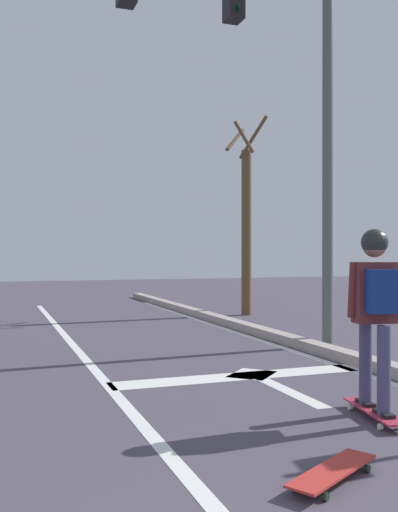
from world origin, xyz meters
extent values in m
cube|color=silver|center=(-0.08, 6.00, 0.00)|extent=(0.12, 20.00, 0.01)
cube|color=silver|center=(2.80, 6.00, 0.00)|extent=(0.12, 20.00, 0.01)
cube|color=silver|center=(1.44, 6.19, 0.00)|extent=(3.03, 0.40, 0.01)
cube|color=silver|center=(1.59, 5.40, 0.00)|extent=(0.16, 1.40, 0.01)
cube|color=silver|center=(1.59, 6.25, 0.00)|extent=(0.71, 0.71, 0.01)
cube|color=#A6968F|center=(3.05, 6.00, 0.07)|extent=(0.24, 24.00, 0.14)
cube|color=#A7283E|center=(1.80, 4.28, 0.07)|extent=(0.35, 0.88, 0.02)
cube|color=#B2B2B7|center=(1.86, 4.57, 0.06)|extent=(0.16, 0.08, 0.01)
cylinder|color=silver|center=(1.77, 4.58, 0.03)|extent=(0.04, 0.06, 0.05)
cylinder|color=silver|center=(1.95, 4.55, 0.03)|extent=(0.04, 0.06, 0.05)
cube|color=#B2B2B7|center=(1.75, 3.99, 0.06)|extent=(0.16, 0.08, 0.01)
cylinder|color=silver|center=(1.66, 4.01, 0.03)|extent=(0.04, 0.06, 0.05)
cylinder|color=#46446A|center=(1.84, 4.45, 0.45)|extent=(0.11, 0.11, 0.73)
cube|color=black|center=(1.84, 4.45, 0.10)|extent=(0.13, 0.25, 0.03)
cylinder|color=#46446A|center=(1.77, 4.11, 0.45)|extent=(0.11, 0.11, 0.73)
cube|color=black|center=(1.77, 4.11, 0.10)|extent=(0.13, 0.25, 0.03)
cube|color=maroon|center=(1.80, 4.28, 1.07)|extent=(0.37, 0.24, 0.51)
cylinder|color=maroon|center=(1.63, 4.34, 1.09)|extent=(0.07, 0.10, 0.47)
cylinder|color=maroon|center=(1.98, 4.27, 1.09)|extent=(0.07, 0.10, 0.47)
sphere|color=#8A6450|center=(1.80, 4.28, 1.46)|extent=(0.20, 0.20, 0.20)
sphere|color=#252A27|center=(1.80, 4.28, 1.49)|extent=(0.23, 0.23, 0.23)
cube|color=navy|center=(1.77, 4.14, 1.09)|extent=(0.28, 0.19, 0.36)
cube|color=#B62E28|center=(0.73, 3.25, 0.07)|extent=(0.80, 0.58, 0.02)
cube|color=#B2B2B7|center=(0.97, 3.39, 0.06)|extent=(0.12, 0.17, 0.01)
cylinder|color=black|center=(0.93, 3.47, 0.03)|extent=(0.06, 0.05, 0.05)
cylinder|color=black|center=(1.02, 3.31, 0.03)|extent=(0.06, 0.05, 0.05)
cube|color=#B2B2B7|center=(0.50, 3.12, 0.06)|extent=(0.12, 0.17, 0.01)
cylinder|color=black|center=(0.45, 3.20, 0.03)|extent=(0.06, 0.05, 0.05)
cylinder|color=black|center=(0.54, 3.03, 0.03)|extent=(0.06, 0.05, 0.05)
cylinder|color=#545F55|center=(3.51, 7.69, 2.89)|extent=(0.16, 0.16, 5.78)
cylinder|color=black|center=(1.98, 7.54, 4.79)|extent=(0.02, 0.10, 0.10)
cylinder|color=brown|center=(4.17, 12.07, 1.86)|extent=(0.23, 0.23, 3.72)
cylinder|color=brown|center=(4.42, 12.24, 4.06)|extent=(0.49, 0.67, 0.94)
cylinder|color=brown|center=(3.99, 12.31, 4.00)|extent=(0.66, 0.51, 0.63)
cylinder|color=brown|center=(4.00, 11.82, 3.97)|extent=(0.43, 0.34, 0.74)
camera|label=1|loc=(-1.21, 0.24, 1.40)|focal=40.26mm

